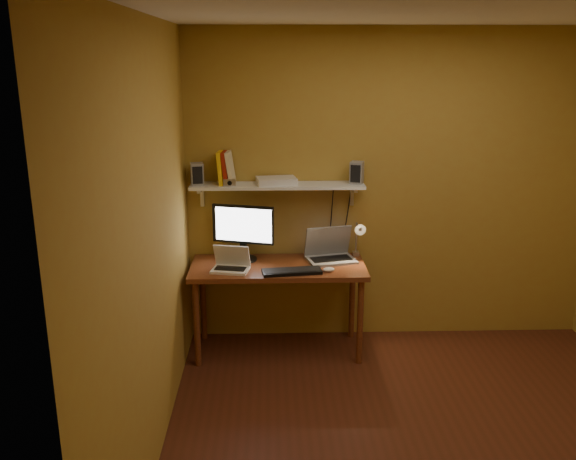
{
  "coord_description": "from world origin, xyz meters",
  "views": [
    {
      "loc": [
        -1.01,
        -3.34,
        2.37
      ],
      "look_at": [
        -0.87,
        1.18,
        1.07
      ],
      "focal_mm": 38.0,
      "sensor_mm": 36.0,
      "label": 1
    }
  ],
  "objects_px": {
    "netbook": "(231,263)",
    "mouse": "(329,269)",
    "shelf_camera": "(229,183)",
    "monitor": "(243,230)",
    "laptop": "(330,251)",
    "desk_lamp": "(358,235)",
    "speaker_left": "(197,174)",
    "router": "(276,181)",
    "desk": "(278,275)",
    "speaker_right": "(357,173)",
    "wall_shelf": "(277,186)",
    "keyboard": "(292,271)"
  },
  "relations": [
    {
      "from": "wall_shelf",
      "to": "speaker_right",
      "type": "height_order",
      "value": "speaker_right"
    },
    {
      "from": "keyboard",
      "to": "speaker_right",
      "type": "relative_size",
      "value": 2.56
    },
    {
      "from": "netbook",
      "to": "mouse",
      "type": "distance_m",
      "value": 0.77
    },
    {
      "from": "wall_shelf",
      "to": "desk_lamp",
      "type": "height_order",
      "value": "wall_shelf"
    },
    {
      "from": "netbook",
      "to": "desk_lamp",
      "type": "relative_size",
      "value": 0.84
    },
    {
      "from": "laptop",
      "to": "mouse",
      "type": "height_order",
      "value": "laptop"
    },
    {
      "from": "monitor",
      "to": "laptop",
      "type": "bearing_deg",
      "value": 14.87
    },
    {
      "from": "speaker_right",
      "to": "router",
      "type": "relative_size",
      "value": 0.57
    },
    {
      "from": "netbook",
      "to": "shelf_camera",
      "type": "distance_m",
      "value": 0.64
    },
    {
      "from": "keyboard",
      "to": "speaker_left",
      "type": "height_order",
      "value": "speaker_left"
    },
    {
      "from": "mouse",
      "to": "laptop",
      "type": "bearing_deg",
      "value": 76.86
    },
    {
      "from": "netbook",
      "to": "wall_shelf",
      "type": "bearing_deg",
      "value": 49.7
    },
    {
      "from": "mouse",
      "to": "speaker_right",
      "type": "bearing_deg",
      "value": 48.73
    },
    {
      "from": "keyboard",
      "to": "router",
      "type": "xyz_separation_m",
      "value": [
        -0.11,
        0.38,
        0.64
      ]
    },
    {
      "from": "wall_shelf",
      "to": "speaker_right",
      "type": "distance_m",
      "value": 0.65
    },
    {
      "from": "keyboard",
      "to": "router",
      "type": "height_order",
      "value": "router"
    },
    {
      "from": "laptop",
      "to": "wall_shelf",
      "type": "bearing_deg",
      "value": 158.57
    },
    {
      "from": "mouse",
      "to": "netbook",
      "type": "bearing_deg",
      "value": 168.9
    },
    {
      "from": "keyboard",
      "to": "speaker_left",
      "type": "bearing_deg",
      "value": 146.53
    },
    {
      "from": "mouse",
      "to": "wall_shelf",
      "type": "bearing_deg",
      "value": 131.43
    },
    {
      "from": "speaker_right",
      "to": "shelf_camera",
      "type": "distance_m",
      "value": 1.03
    },
    {
      "from": "mouse",
      "to": "desk_lamp",
      "type": "height_order",
      "value": "desk_lamp"
    },
    {
      "from": "monitor",
      "to": "laptop",
      "type": "height_order",
      "value": "monitor"
    },
    {
      "from": "wall_shelf",
      "to": "mouse",
      "type": "bearing_deg",
      "value": -42.05
    },
    {
      "from": "speaker_left",
      "to": "shelf_camera",
      "type": "height_order",
      "value": "speaker_left"
    },
    {
      "from": "netbook",
      "to": "desk_lamp",
      "type": "height_order",
      "value": "desk_lamp"
    },
    {
      "from": "laptop",
      "to": "keyboard",
      "type": "bearing_deg",
      "value": -148.82
    },
    {
      "from": "monitor",
      "to": "shelf_camera",
      "type": "xyz_separation_m",
      "value": [
        -0.1,
        -0.02,
        0.39
      ]
    },
    {
      "from": "monitor",
      "to": "mouse",
      "type": "height_order",
      "value": "monitor"
    },
    {
      "from": "monitor",
      "to": "mouse",
      "type": "distance_m",
      "value": 0.78
    },
    {
      "from": "desk",
      "to": "router",
      "type": "relative_size",
      "value": 4.5
    },
    {
      "from": "desk",
      "to": "netbook",
      "type": "height_order",
      "value": "netbook"
    },
    {
      "from": "desk_lamp",
      "to": "speaker_left",
      "type": "height_order",
      "value": "speaker_left"
    },
    {
      "from": "monitor",
      "to": "keyboard",
      "type": "distance_m",
      "value": 0.56
    },
    {
      "from": "wall_shelf",
      "to": "shelf_camera",
      "type": "distance_m",
      "value": 0.39
    },
    {
      "from": "mouse",
      "to": "speaker_right",
      "type": "distance_m",
      "value": 0.82
    },
    {
      "from": "laptop",
      "to": "router",
      "type": "height_order",
      "value": "router"
    },
    {
      "from": "desk",
      "to": "desk_lamp",
      "type": "distance_m",
      "value": 0.73
    },
    {
      "from": "speaker_right",
      "to": "shelf_camera",
      "type": "relative_size",
      "value": 1.77
    },
    {
      "from": "desk_lamp",
      "to": "router",
      "type": "relative_size",
      "value": 1.2
    },
    {
      "from": "speaker_right",
      "to": "wall_shelf",
      "type": "bearing_deg",
      "value": -159.81
    },
    {
      "from": "laptop",
      "to": "shelf_camera",
      "type": "height_order",
      "value": "shelf_camera"
    },
    {
      "from": "monitor",
      "to": "desk_lamp",
      "type": "height_order",
      "value": "monitor"
    },
    {
      "from": "shelf_camera",
      "to": "router",
      "type": "height_order",
      "value": "shelf_camera"
    },
    {
      "from": "mouse",
      "to": "shelf_camera",
      "type": "relative_size",
      "value": 0.93
    },
    {
      "from": "mouse",
      "to": "router",
      "type": "distance_m",
      "value": 0.83
    },
    {
      "from": "desk",
      "to": "shelf_camera",
      "type": "distance_m",
      "value": 0.84
    },
    {
      "from": "wall_shelf",
      "to": "desk_lamp",
      "type": "xyz_separation_m",
      "value": [
        0.66,
        -0.07,
        -0.4
      ]
    },
    {
      "from": "desk",
      "to": "mouse",
      "type": "xyz_separation_m",
      "value": [
        0.39,
        -0.16,
        0.1
      ]
    },
    {
      "from": "netbook",
      "to": "mouse",
      "type": "xyz_separation_m",
      "value": [
        0.76,
        -0.06,
        -0.04
      ]
    }
  ]
}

